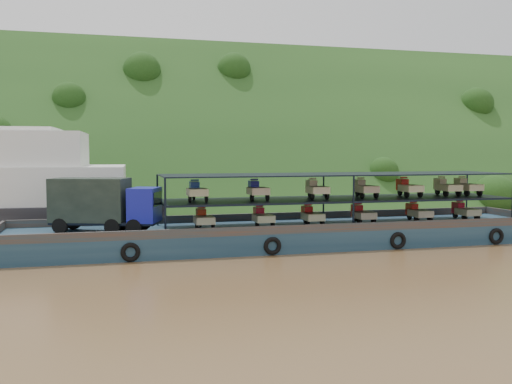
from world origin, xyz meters
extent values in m
plane|color=brown|center=(0.00, 0.00, 0.00)|extent=(160.00, 160.00, 0.00)
cube|color=#183613|center=(0.00, 36.00, 0.00)|extent=(140.00, 39.60, 39.60)
cube|color=#122A3F|center=(-0.79, -0.17, 0.60)|extent=(35.00, 7.00, 1.20)
cube|color=#592D19|center=(-0.79, 3.23, 1.45)|extent=(35.00, 0.20, 0.50)
cube|color=#592D19|center=(-0.79, -3.57, 1.45)|extent=(35.00, 0.20, 0.50)
torus|color=black|center=(-10.79, -3.72, 0.55)|extent=(1.06, 0.26, 1.06)
torus|color=black|center=(-2.79, -3.72, 0.55)|extent=(1.06, 0.26, 1.06)
torus|color=black|center=(5.21, -3.72, 0.55)|extent=(1.06, 0.26, 1.06)
torus|color=black|center=(12.21, -3.72, 0.55)|extent=(1.06, 0.26, 1.06)
cylinder|color=black|center=(-14.62, -0.16, 1.66)|extent=(0.97, 0.61, 0.92)
cylinder|color=black|center=(-13.97, 1.65, 1.66)|extent=(0.97, 0.61, 0.92)
cylinder|color=black|center=(-11.69, -1.21, 1.66)|extent=(0.97, 0.61, 0.92)
cylinder|color=black|center=(-11.04, 0.60, 1.66)|extent=(0.97, 0.61, 0.92)
cylinder|color=black|center=(-10.48, -1.64, 1.66)|extent=(0.97, 0.61, 0.92)
cylinder|color=black|center=(-9.83, 0.17, 1.66)|extent=(0.97, 0.61, 0.92)
cube|color=black|center=(-12.05, -0.06, 1.79)|extent=(6.54, 4.00, 0.18)
cube|color=#151994|center=(-9.81, -0.86, 2.85)|extent=(2.21, 2.59, 2.01)
cube|color=black|center=(-9.08, -1.12, 3.21)|extent=(0.67, 1.74, 0.82)
cube|color=black|center=(-12.91, 0.25, 3.12)|extent=(4.88, 3.55, 2.56)
cube|color=black|center=(2.71, -0.17, 2.86)|extent=(23.00, 5.00, 0.12)
cube|color=black|center=(2.71, -0.17, 4.50)|extent=(23.00, 5.00, 0.08)
cylinder|color=black|center=(-8.79, -2.67, 2.85)|extent=(0.12, 0.12, 3.30)
cylinder|color=black|center=(-8.79, 2.33, 2.85)|extent=(0.12, 0.12, 3.30)
cylinder|color=black|center=(2.71, -2.67, 2.85)|extent=(0.12, 0.12, 3.30)
cylinder|color=black|center=(2.71, 2.33, 2.85)|extent=(0.12, 0.12, 3.30)
cylinder|color=black|center=(14.21, 2.33, 2.85)|extent=(0.12, 0.12, 3.30)
cylinder|color=black|center=(-6.23, 0.88, 1.46)|extent=(0.12, 0.52, 0.52)
cylinder|color=black|center=(-6.73, -0.92, 1.46)|extent=(0.14, 0.52, 0.52)
cylinder|color=black|center=(-5.73, -0.92, 1.46)|extent=(0.14, 0.52, 0.52)
cube|color=beige|center=(-6.23, -0.57, 1.80)|extent=(1.15, 1.50, 0.44)
cube|color=#B0290B|center=(-6.23, 0.58, 1.98)|extent=(0.55, 0.80, 0.80)
cube|color=#B0290B|center=(-6.23, 0.38, 2.48)|extent=(0.50, 0.10, 0.10)
cylinder|color=black|center=(-2.46, 0.88, 1.46)|extent=(0.12, 0.52, 0.52)
cylinder|color=black|center=(-2.96, -0.92, 1.46)|extent=(0.14, 0.52, 0.52)
cylinder|color=black|center=(-1.96, -0.92, 1.46)|extent=(0.14, 0.52, 0.52)
cube|color=beige|center=(-2.46, -0.57, 1.80)|extent=(1.15, 1.50, 0.44)
cube|color=#B60C24|center=(-2.46, 0.58, 1.98)|extent=(0.55, 0.80, 0.80)
cube|color=#B60C24|center=(-2.46, 0.38, 2.48)|extent=(0.50, 0.10, 0.10)
cylinder|color=black|center=(0.85, 0.88, 1.46)|extent=(0.12, 0.52, 0.52)
cylinder|color=black|center=(0.35, -0.92, 1.46)|extent=(0.14, 0.52, 0.52)
cylinder|color=black|center=(1.35, -0.92, 1.46)|extent=(0.14, 0.52, 0.52)
cube|color=beige|center=(0.85, -0.57, 1.80)|extent=(1.15, 1.50, 0.44)
cube|color=#BB0C0E|center=(0.85, 0.58, 1.98)|extent=(0.55, 0.80, 0.80)
cube|color=#BB0C0E|center=(0.85, 0.38, 2.48)|extent=(0.50, 0.10, 0.10)
cylinder|color=black|center=(4.45, 0.88, 1.46)|extent=(0.12, 0.52, 0.52)
cylinder|color=black|center=(3.95, -0.92, 1.46)|extent=(0.14, 0.52, 0.52)
cylinder|color=black|center=(4.95, -0.92, 1.46)|extent=(0.14, 0.52, 0.52)
cube|color=tan|center=(4.45, -0.57, 1.80)|extent=(1.15, 1.50, 0.44)
cube|color=red|center=(4.45, 0.58, 1.98)|extent=(0.55, 0.80, 0.80)
cube|color=red|center=(4.45, 0.38, 2.48)|extent=(0.50, 0.10, 0.10)
cylinder|color=black|center=(8.61, 0.88, 1.46)|extent=(0.12, 0.52, 0.52)
cylinder|color=black|center=(8.11, -0.92, 1.46)|extent=(0.14, 0.52, 0.52)
cylinder|color=black|center=(9.11, -0.92, 1.46)|extent=(0.14, 0.52, 0.52)
cube|color=#C3B08A|center=(8.61, -0.57, 1.80)|extent=(1.15, 1.50, 0.44)
cube|color=red|center=(8.61, 0.58, 1.98)|extent=(0.55, 0.80, 0.80)
cube|color=red|center=(8.61, 0.38, 2.48)|extent=(0.50, 0.10, 0.10)
cylinder|color=black|center=(12.29, 0.88, 1.46)|extent=(0.12, 0.52, 0.52)
cylinder|color=black|center=(11.79, -0.92, 1.46)|extent=(0.14, 0.52, 0.52)
cylinder|color=black|center=(12.79, -0.92, 1.46)|extent=(0.14, 0.52, 0.52)
cube|color=#C6B88C|center=(12.29, -0.57, 1.80)|extent=(1.15, 1.50, 0.44)
cube|color=#AD0B22|center=(12.29, 0.58, 1.98)|extent=(0.55, 0.80, 0.80)
cube|color=#AD0B22|center=(12.29, 0.38, 2.48)|extent=(0.50, 0.10, 0.10)
cylinder|color=black|center=(-6.64, 0.88, 3.18)|extent=(0.12, 0.52, 0.52)
cylinder|color=black|center=(-7.14, -0.92, 3.18)|extent=(0.14, 0.52, 0.52)
cylinder|color=black|center=(-6.14, -0.92, 3.18)|extent=(0.14, 0.52, 0.52)
cube|color=beige|center=(-6.64, -0.57, 3.52)|extent=(1.15, 1.50, 0.44)
cube|color=navy|center=(-6.64, 0.58, 3.70)|extent=(0.55, 0.80, 0.80)
cube|color=navy|center=(-6.64, 0.38, 4.20)|extent=(0.50, 0.10, 0.10)
cylinder|color=black|center=(-2.80, 0.88, 3.18)|extent=(0.12, 0.52, 0.52)
cylinder|color=black|center=(-3.30, -0.92, 3.18)|extent=(0.14, 0.52, 0.52)
cylinder|color=black|center=(-2.30, -0.92, 3.18)|extent=(0.14, 0.52, 0.52)
cube|color=#CCB390|center=(-2.80, -0.57, 3.52)|extent=(1.15, 1.50, 0.44)
cube|color=navy|center=(-2.80, 0.58, 3.70)|extent=(0.55, 0.80, 0.80)
cube|color=navy|center=(-2.80, 0.38, 4.20)|extent=(0.50, 0.10, 0.10)
cylinder|color=black|center=(1.16, 0.88, 3.18)|extent=(0.12, 0.52, 0.52)
cylinder|color=black|center=(0.66, -0.92, 3.18)|extent=(0.14, 0.52, 0.52)
cylinder|color=black|center=(1.66, -0.92, 3.18)|extent=(0.14, 0.52, 0.52)
cube|color=beige|center=(1.16, -0.57, 3.52)|extent=(1.15, 1.50, 0.44)
cube|color=beige|center=(1.16, 0.58, 3.70)|extent=(0.55, 0.80, 0.80)
cube|color=beige|center=(1.16, 0.38, 4.20)|extent=(0.50, 0.10, 0.10)
cylinder|color=black|center=(4.60, 0.88, 3.18)|extent=(0.12, 0.52, 0.52)
cylinder|color=black|center=(4.10, -0.92, 3.18)|extent=(0.14, 0.52, 0.52)
cylinder|color=black|center=(5.10, -0.92, 3.18)|extent=(0.14, 0.52, 0.52)
cube|color=tan|center=(4.60, -0.57, 3.52)|extent=(1.15, 1.50, 0.44)
cube|color=tan|center=(4.60, 0.58, 3.70)|extent=(0.55, 0.80, 0.80)
cube|color=tan|center=(4.60, 0.38, 4.20)|extent=(0.50, 0.10, 0.10)
cylinder|color=black|center=(7.83, 0.88, 3.18)|extent=(0.12, 0.52, 0.52)
cylinder|color=black|center=(7.33, -0.92, 3.18)|extent=(0.14, 0.52, 0.52)
cylinder|color=black|center=(8.33, -0.92, 3.18)|extent=(0.14, 0.52, 0.52)
cube|color=beige|center=(7.83, -0.57, 3.52)|extent=(1.15, 1.50, 0.44)
cube|color=red|center=(7.83, 0.58, 3.70)|extent=(0.55, 0.80, 0.80)
cube|color=red|center=(7.83, 0.38, 4.20)|extent=(0.50, 0.10, 0.10)
cylinder|color=black|center=(12.43, 0.88, 3.18)|extent=(0.12, 0.52, 0.52)
cylinder|color=black|center=(11.93, -0.92, 3.18)|extent=(0.14, 0.52, 0.52)
cylinder|color=black|center=(12.93, -0.92, 3.18)|extent=(0.14, 0.52, 0.52)
cube|color=beige|center=(12.43, -0.57, 3.52)|extent=(1.15, 1.50, 0.44)
cube|color=#C8BD8D|center=(12.43, 0.58, 3.70)|extent=(0.55, 0.80, 0.80)
cube|color=#C8BD8D|center=(12.43, 0.38, 4.20)|extent=(0.50, 0.10, 0.10)
cylinder|color=black|center=(10.79, 0.88, 3.18)|extent=(0.12, 0.52, 0.52)
cylinder|color=black|center=(10.29, -0.92, 3.18)|extent=(0.14, 0.52, 0.52)
cylinder|color=black|center=(11.29, -0.92, 3.18)|extent=(0.14, 0.52, 0.52)
cube|color=beige|center=(10.79, -0.57, 3.52)|extent=(1.15, 1.50, 0.44)
cube|color=#C8BD8D|center=(10.79, 0.58, 3.70)|extent=(0.55, 0.80, 0.80)
cube|color=#C8BD8D|center=(10.79, 0.38, 4.20)|extent=(0.50, 0.10, 0.10)
camera|label=1|loc=(-11.99, -34.87, 5.94)|focal=40.00mm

